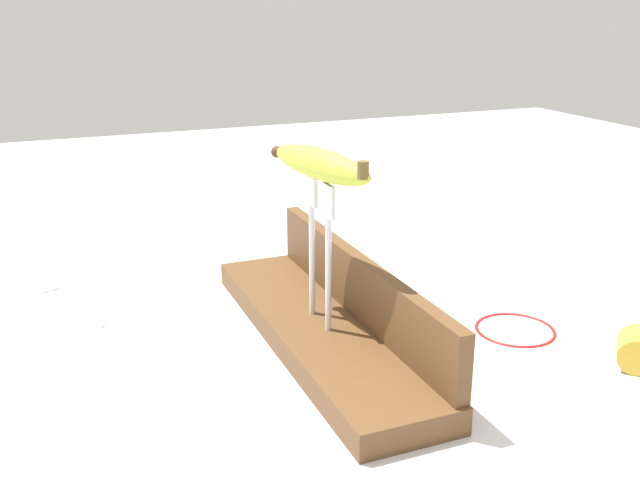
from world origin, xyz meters
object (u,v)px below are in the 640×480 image
object	(u,v)px
fork_fallen_near	(61,296)
banana_raised_center	(317,164)
banana_chunk_near	(636,349)
fork_stand_center	(317,238)
wire_coil	(515,329)

from	to	relation	value
fork_fallen_near	banana_raised_center	bearing A→B (deg)	46.41
banana_chunk_near	fork_stand_center	bearing A→B (deg)	-121.03
fork_fallen_near	wire_coil	world-z (taller)	fork_fallen_near
banana_raised_center	fork_fallen_near	xyz separation A→B (m)	(-0.26, -0.27, -0.21)
fork_stand_center	fork_fallen_near	world-z (taller)	fork_stand_center
fork_stand_center	fork_fallen_near	size ratio (longest dim) A/B	0.91
banana_raised_center	wire_coil	distance (m)	0.33
wire_coil	fork_stand_center	bearing A→B (deg)	-103.61
fork_fallen_near	wire_coil	xyz separation A→B (m)	(0.32, 0.51, -0.00)
banana_raised_center	fork_fallen_near	size ratio (longest dim) A/B	0.95
banana_chunk_near	wire_coil	bearing A→B (deg)	-152.42
fork_fallen_near	wire_coil	distance (m)	0.60
fork_fallen_near	fork_stand_center	bearing A→B (deg)	46.40
banana_raised_center	banana_chunk_near	size ratio (longest dim) A/B	2.82
banana_raised_center	wire_coil	xyz separation A→B (m)	(0.06, 0.24, -0.21)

